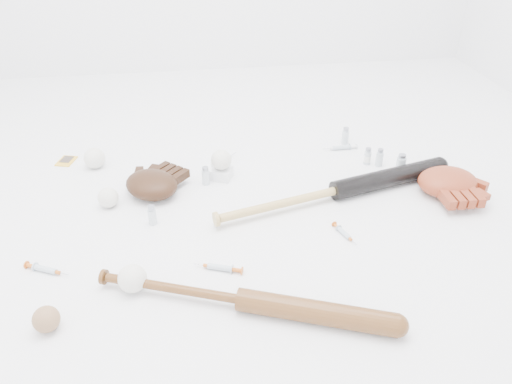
{
  "coord_description": "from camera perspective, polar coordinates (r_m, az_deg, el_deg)",
  "views": [
    {
      "loc": [
        -0.2,
        -1.4,
        0.97
      ],
      "look_at": [
        0.01,
        0.02,
        0.06
      ],
      "focal_mm": 35.0,
      "sensor_mm": 36.0,
      "label": 1
    }
  ],
  "objects": [
    {
      "name": "baseball_left",
      "position": [
        1.79,
        -16.55,
        -0.62
      ],
      "size": [
        0.07,
        0.07,
        0.07
      ],
      "primitive_type": "sphere",
      "color": "silver",
      "rests_on": "ground"
    },
    {
      "name": "vial_1",
      "position": [
        2.02,
        12.64,
        4.03
      ],
      "size": [
        0.03,
        0.03,
        0.07
      ],
      "primitive_type": "cylinder",
      "color": "silver",
      "rests_on": "ground"
    },
    {
      "name": "pedestal",
      "position": [
        1.89,
        -3.94,
        2.15
      ],
      "size": [
        0.09,
        0.09,
        0.04
      ],
      "primitive_type": "cube",
      "rotation": [
        0.0,
        0.0,
        -0.43
      ],
      "color": "white",
      "rests_on": "ground"
    },
    {
      "name": "bat_dark",
      "position": [
        1.78,
        9.16,
        0.17
      ],
      "size": [
        0.94,
        0.31,
        0.07
      ],
      "primitive_type": null,
      "rotation": [
        0.0,
        0.0,
        0.26
      ],
      "color": "black",
      "rests_on": "ground"
    },
    {
      "name": "syringe_0",
      "position": [
        1.58,
        -22.92,
        -8.15
      ],
      "size": [
        0.15,
        0.1,
        0.02
      ],
      "primitive_type": null,
      "rotation": [
        0.0,
        0.0,
        -0.46
      ],
      "color": "#ADBCC6",
      "rests_on": "ground"
    },
    {
      "name": "syringe_4",
      "position": [
        2.12,
        9.72,
        5.03
      ],
      "size": [
        0.16,
        0.03,
        0.02
      ],
      "primitive_type": null,
      "rotation": [
        0.0,
        0.0,
        3.16
      ],
      "color": "#ADBCC6",
      "rests_on": "ground"
    },
    {
      "name": "vial_0",
      "position": [
        2.16,
        10.18,
        6.34
      ],
      "size": [
        0.03,
        0.03,
        0.08
      ],
      "primitive_type": "cylinder",
      "color": "silver",
      "rests_on": "ground"
    },
    {
      "name": "trading_card",
      "position": [
        2.14,
        -20.86,
        3.33
      ],
      "size": [
        0.08,
        0.1,
        0.0
      ],
      "primitive_type": "cube",
      "rotation": [
        0.0,
        0.0,
        -0.28
      ],
      "color": "gold",
      "rests_on": "ground"
    },
    {
      "name": "glove_dark",
      "position": [
        1.81,
        -11.85,
        0.89
      ],
      "size": [
        0.33,
        0.33,
        0.09
      ],
      "primitive_type": null,
      "rotation": [
        0.0,
        0.0,
        -0.74
      ],
      "color": "black",
      "rests_on": "ground"
    },
    {
      "name": "baseball_upper",
      "position": [
        2.05,
        -17.98,
        3.7
      ],
      "size": [
        0.08,
        0.08,
        0.08
      ],
      "primitive_type": "sphere",
      "color": "silver",
      "rests_on": "ground"
    },
    {
      "name": "syringe_1",
      "position": [
        1.47,
        -4.16,
        -8.61
      ],
      "size": [
        0.16,
        0.08,
        0.02
      ],
      "primitive_type": null,
      "rotation": [
        0.0,
        0.0,
        2.78
      ],
      "color": "#ADBCC6",
      "rests_on": "ground"
    },
    {
      "name": "syringe_2",
      "position": [
        2.01,
        -3.71,
        3.74
      ],
      "size": [
        0.13,
        0.12,
        0.02
      ],
      "primitive_type": null,
      "rotation": [
        0.0,
        0.0,
        0.75
      ],
      "color": "#ADBCC6",
      "rests_on": "ground"
    },
    {
      "name": "syringe_3",
      "position": [
        1.62,
        10.02,
        -4.65
      ],
      "size": [
        0.06,
        0.13,
        0.02
      ],
      "primitive_type": null,
      "rotation": [
        0.0,
        0.0,
        -1.25
      ],
      "color": "#ADBCC6",
      "rests_on": "ground"
    },
    {
      "name": "baseball_on_pedestal",
      "position": [
        1.86,
        -4.0,
        3.69
      ],
      "size": [
        0.08,
        0.08,
        0.08
      ],
      "primitive_type": "sphere",
      "color": "silver",
      "rests_on": "pedestal"
    },
    {
      "name": "vial_2",
      "position": [
        1.85,
        -5.77,
        1.87
      ],
      "size": [
        0.03,
        0.03,
        0.07
      ],
      "primitive_type": "cylinder",
      "color": "silver",
      "rests_on": "ground"
    },
    {
      "name": "vial_3",
      "position": [
        1.98,
        16.22,
        3.05
      ],
      "size": [
        0.04,
        0.04,
        0.08
      ],
      "primitive_type": "cylinder",
      "color": "silver",
      "rests_on": "ground"
    },
    {
      "name": "vial_4",
      "position": [
        1.66,
        -11.79,
        -2.59
      ],
      "size": [
        0.03,
        0.03,
        0.07
      ],
      "primitive_type": "cylinder",
      "color": "silver",
      "rests_on": "ground"
    },
    {
      "name": "baseball_aged",
      "position": [
        1.39,
        -22.85,
        -13.25
      ],
      "size": [
        0.07,
        0.07,
        0.07
      ],
      "primitive_type": "sphere",
      "color": "#926946",
      "rests_on": "ground"
    },
    {
      "name": "baseball_mid",
      "position": [
        1.42,
        -13.95,
        -9.58
      ],
      "size": [
        0.08,
        0.08,
        0.08
      ],
      "primitive_type": "sphere",
      "color": "silver",
      "rests_on": "ground"
    },
    {
      "name": "bat_wood",
      "position": [
        1.34,
        -1.72,
        -12.2
      ],
      "size": [
        0.81,
        0.36,
        0.06
      ],
      "primitive_type": null,
      "rotation": [
        0.0,
        0.0,
        -0.37
      ],
      "color": "brown",
      "rests_on": "ground"
    },
    {
      "name": "glove_tan",
      "position": [
        1.91,
        21.07,
        1.11
      ],
      "size": [
        0.26,
        0.26,
        0.09
      ],
      "primitive_type": null,
      "rotation": [
        0.0,
        0.0,
        3.12
      ],
      "color": "maroon",
      "rests_on": "ground"
    },
    {
      "name": "vial_5",
      "position": [
        2.02,
        13.95,
        3.86
      ],
      "size": [
        0.03,
        0.03,
        0.07
      ],
      "primitive_type": "cylinder",
      "color": "silver",
      "rests_on": "ground"
    }
  ]
}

